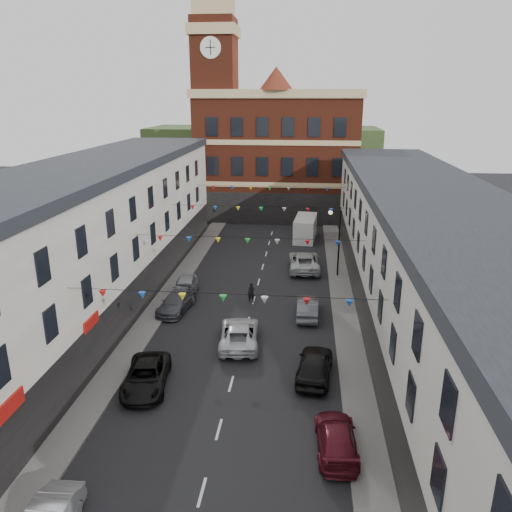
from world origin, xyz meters
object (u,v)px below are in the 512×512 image
(car_left_e, at_px, (185,287))
(moving_car, at_px, (239,334))
(car_right_c, at_px, (336,438))
(car_left_c, at_px, (146,376))
(street_lamp, at_px, (337,234))
(pedestrian, at_px, (251,293))
(car_right_e, at_px, (308,307))
(car_right_f, at_px, (304,261))
(white_van, at_px, (305,228))
(car_left_d, at_px, (176,302))
(car_right_d, at_px, (315,365))

(car_left_e, height_order, moving_car, car_left_e)
(car_right_c, bearing_deg, car_left_c, -24.54)
(car_left_e, bearing_deg, car_right_c, -63.99)
(street_lamp, bearing_deg, pedestrian, -135.84)
(car_right_e, xyz_separation_m, car_right_f, (-0.37, 10.20, 0.11))
(moving_car, height_order, pedestrian, pedestrian)
(car_right_f, bearing_deg, white_van, -93.23)
(car_right_c, distance_m, car_right_e, 14.37)
(car_left_d, distance_m, white_van, 22.58)
(car_left_c, bearing_deg, car_right_e, 41.59)
(street_lamp, height_order, moving_car, street_lamp)
(car_left_c, bearing_deg, car_right_c, -29.99)
(car_right_f, bearing_deg, car_right_e, 89.00)
(car_left_d, relative_size, pedestrian, 2.90)
(car_right_c, relative_size, white_van, 0.78)
(car_left_e, bearing_deg, pedestrian, -14.40)
(car_left_e, distance_m, car_right_e, 10.10)
(street_lamp, relative_size, car_left_d, 1.30)
(moving_car, relative_size, pedestrian, 3.29)
(street_lamp, xyz_separation_m, car_right_e, (-2.35, -8.59, -3.20))
(car_left_c, xyz_separation_m, car_right_d, (9.16, 1.93, 0.12))
(car_left_c, distance_m, moving_car, 7.03)
(street_lamp, relative_size, car_right_e, 1.40)
(car_right_d, bearing_deg, car_left_e, -41.36)
(car_right_c, relative_size, car_right_e, 1.03)
(car_left_c, relative_size, car_left_d, 1.05)
(car_right_c, height_order, car_right_d, car_right_d)
(car_right_f, height_order, pedestrian, car_right_f)
(car_right_e, xyz_separation_m, pedestrian, (-4.33, 2.10, 0.09))
(car_left_e, relative_size, car_right_c, 1.03)
(car_right_e, bearing_deg, car_right_f, -87.01)
(car_right_d, bearing_deg, white_van, -82.22)
(street_lamp, distance_m, car_left_c, 22.06)
(car_right_c, bearing_deg, car_right_f, -88.40)
(car_right_c, distance_m, car_right_d, 6.12)
(moving_car, bearing_deg, white_van, -104.47)
(car_right_d, bearing_deg, car_right_e, -80.92)
(car_right_c, bearing_deg, car_right_e, -87.10)
(car_right_f, bearing_deg, moving_car, 71.92)
(pedestrian, bearing_deg, white_van, 80.84)
(street_lamp, height_order, car_left_c, street_lamp)
(car_left_d, height_order, car_right_e, car_right_e)
(car_left_d, height_order, pedestrian, pedestrian)
(white_van, distance_m, pedestrian, 18.90)
(car_right_f, distance_m, pedestrian, 9.02)
(street_lamp, xyz_separation_m, car_right_d, (-1.95, -16.85, -3.11))
(street_lamp, height_order, white_van, street_lamp)
(car_right_e, bearing_deg, car_left_d, 0.74)
(car_right_f, xyz_separation_m, moving_car, (-4.00, -14.91, -0.09))
(car_left_d, xyz_separation_m, car_right_d, (10.10, -8.30, 0.12))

